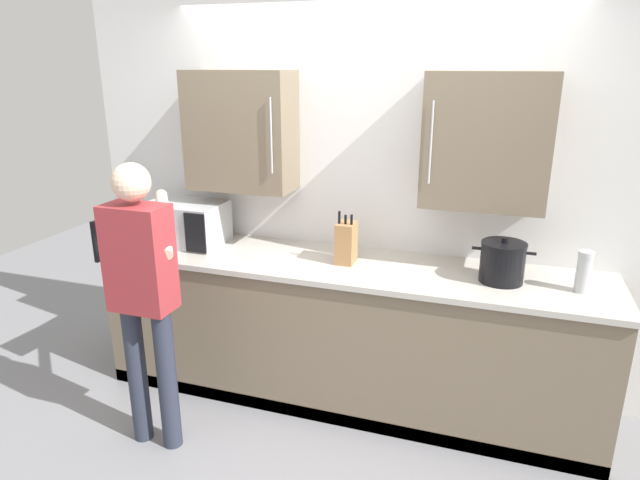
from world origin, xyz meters
name	(u,v)px	position (x,y,z in m)	size (l,w,h in m)	color
ground_plane	(313,455)	(0.00, 0.00, 0.00)	(9.15, 9.15, 0.00)	gray
back_wall_tiled	(360,182)	(0.00, 0.97, 1.40)	(3.91, 0.44, 2.58)	white
counter_unit	(344,332)	(0.00, 0.63, 0.47)	(3.19, 0.70, 0.95)	#756651
microwave_oven	(181,223)	(-1.18, 0.67, 1.09)	(0.57, 0.75, 0.28)	#B7BABF
thermos_flask	(584,271)	(1.34, 0.60, 1.07)	(0.08, 0.08, 0.23)	#B7BABF
knife_block	(346,243)	(0.00, 0.64, 1.08)	(0.11, 0.15, 0.33)	#A37547
stock_pot	(502,262)	(0.92, 0.62, 1.07)	(0.35, 0.25, 0.26)	black
person_figure	(142,284)	(-0.92, -0.15, 1.00)	(0.44, 0.60, 1.66)	#282D3D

